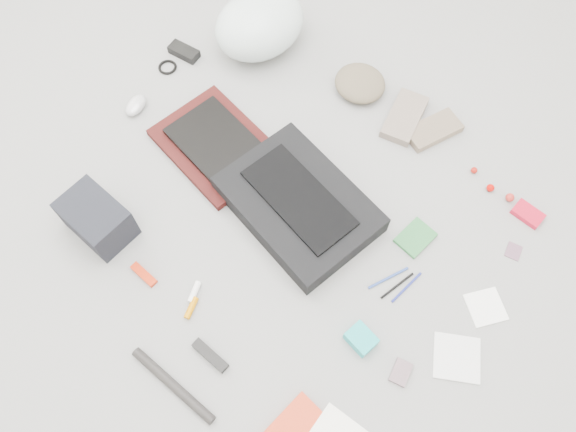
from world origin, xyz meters
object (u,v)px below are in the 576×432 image
Objects in this scene: messenger_bag at (298,204)px; bike_helmet at (260,24)px; laptop at (215,141)px; book_red at (295,432)px; camera_bag at (97,219)px; accordion_wallet at (361,339)px.

bike_helmet reaches higher than messenger_bag.
messenger_bag reaches higher than laptop.
book_red is at bearing -35.06° from bike_helmet.
camera_bag is 0.92m from accordion_wallet.
camera_bag reaches higher than messenger_bag.
bike_helmet is at bearing 151.07° from messenger_bag.
accordion_wallet is at bearing -7.14° from laptop.
laptop is at bearing -57.21° from bike_helmet.
camera_bag reaches higher than laptop.
laptop is 1.00m from book_red.
bike_helmet is at bearing 121.44° from laptop.
book_red is 0.33m from accordion_wallet.
laptop is 0.51m from bike_helmet.
bike_helmet is at bearing 139.53° from book_red.
bike_helmet reaches higher than camera_bag.
laptop is 0.86× the size of bike_helmet.
laptop is at bearing 82.96° from camera_bag.
camera_bag is at bearing 179.33° from book_red.
camera_bag is (-0.08, -0.47, 0.03)m from laptop.
book_red is (1.00, -1.04, -0.10)m from bike_helmet.
camera_bag is (0.11, -0.94, -0.04)m from bike_helmet.
bike_helmet is at bearing 154.30° from accordion_wallet.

